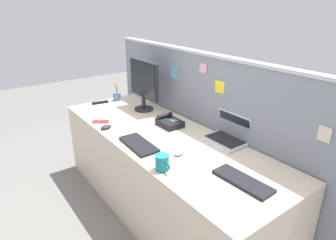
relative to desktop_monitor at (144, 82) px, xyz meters
name	(u,v)px	position (x,y,z in m)	size (l,w,h in m)	color
ground_plane	(164,207)	(0.60, -0.20, -0.99)	(10.00, 10.00, 0.00)	slate
desk	(163,173)	(0.60, -0.20, -0.64)	(2.27, 0.78, 0.71)	beige
cubicle_divider	(202,127)	(0.60, 0.23, -0.32)	(2.61, 0.08, 1.34)	gray
desktop_monitor	(144,82)	(0.00, 0.00, 0.00)	(0.46, 0.19, 0.49)	#232328
laptop	(229,135)	(0.98, 0.15, -0.23)	(0.32, 0.27, 0.22)	silver
desk_phone	(169,122)	(0.47, -0.04, -0.25)	(0.22, 0.16, 0.09)	black
keyboard_main	(243,181)	(1.43, -0.21, -0.27)	(0.37, 0.13, 0.02)	black
keyboard_spare	(139,144)	(0.65, -0.46, -0.27)	(0.37, 0.16, 0.02)	black
computer_mouse_right_hand	(179,152)	(0.93, -0.29, -0.26)	(0.06, 0.10, 0.03)	#B2B5BC
computer_mouse_left_hand	(106,127)	(0.21, -0.52, -0.26)	(0.06, 0.10, 0.03)	#232328
pen_cup	(117,96)	(-0.43, -0.08, -0.24)	(0.08, 0.08, 0.18)	#4C7093
cell_phone_silver_slab	(92,111)	(-0.26, -0.45, -0.27)	(0.07, 0.15, 0.01)	#B7BAC1
cell_phone_red_case	(101,122)	(0.05, -0.49, -0.27)	(0.07, 0.15, 0.01)	#B22323
tv_remote	(100,102)	(-0.44, -0.28, -0.27)	(0.04, 0.17, 0.02)	black
coffee_mug	(162,163)	(1.03, -0.51, -0.23)	(0.13, 0.09, 0.10)	#197A84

